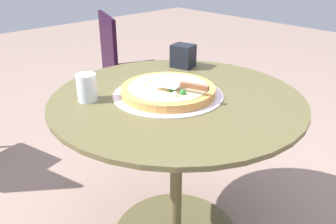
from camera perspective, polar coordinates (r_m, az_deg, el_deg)
The scene contains 6 objects.
patio_table at distance 1.46m, azimuth 1.38°, elevation -4.73°, with size 0.98×0.98×0.72m.
pizza_on_tray at distance 1.37m, azimuth 0.00°, elevation 3.46°, with size 0.43×0.43×0.06m.
pizza_server at distance 1.31m, azimuth 2.19°, elevation 4.34°, with size 0.12×0.21×0.02m.
drinking_cup at distance 1.34m, azimuth -13.02°, elevation 3.89°, with size 0.07×0.07×0.10m, color silver.
napkin_dispenser at distance 1.70m, azimuth 2.47°, elevation 9.07°, with size 0.10×0.08×0.11m, color black.
patio_chair_near at distance 2.43m, azimuth -6.77°, elevation 7.48°, with size 0.52×0.52×0.86m.
Camera 1 is at (-0.89, -0.90, 1.24)m, focal length 37.62 mm.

